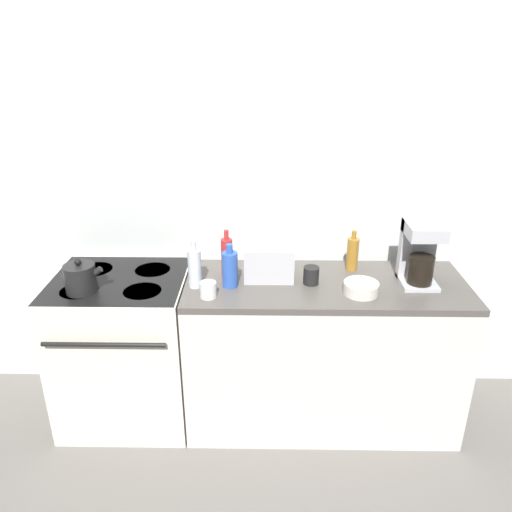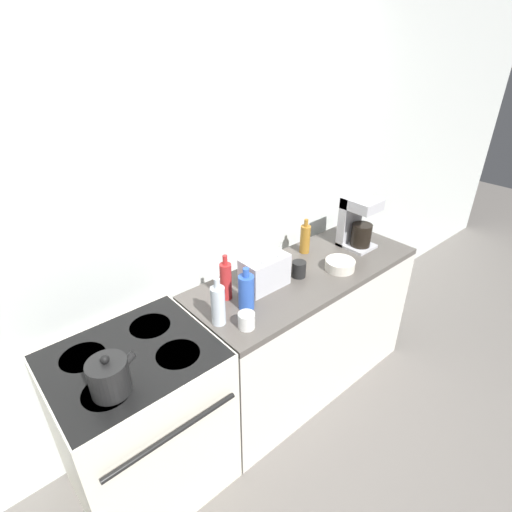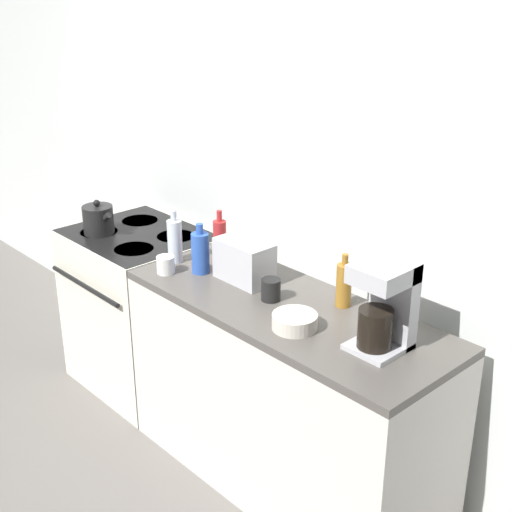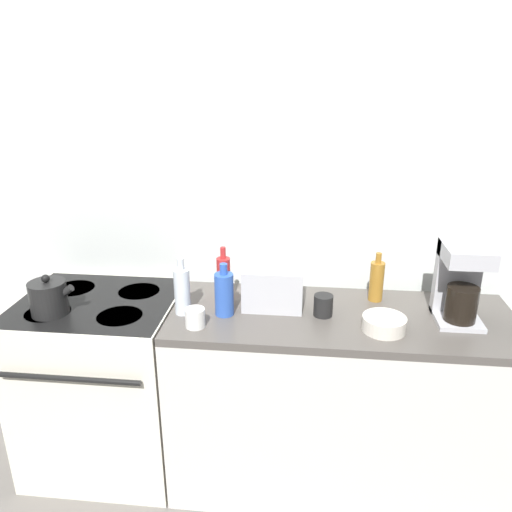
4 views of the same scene
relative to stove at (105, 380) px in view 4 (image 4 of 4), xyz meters
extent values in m
cube|color=silver|center=(0.60, 0.37, 0.84)|extent=(8.00, 0.05, 2.60)
cube|color=silver|center=(0.00, 0.00, -0.01)|extent=(0.74, 0.63, 0.90)
cube|color=black|center=(0.00, 0.00, 0.43)|extent=(0.72, 0.61, 0.02)
cylinder|color=black|center=(-0.17, -0.13, 0.43)|extent=(0.20, 0.20, 0.01)
cylinder|color=black|center=(0.17, -0.13, 0.43)|extent=(0.20, 0.20, 0.01)
cylinder|color=black|center=(-0.17, 0.13, 0.43)|extent=(0.20, 0.20, 0.01)
cylinder|color=black|center=(0.17, 0.13, 0.43)|extent=(0.20, 0.20, 0.01)
cylinder|color=black|center=(0.00, -0.34, 0.24)|extent=(0.63, 0.02, 0.02)
cube|color=silver|center=(1.14, -0.02, -0.03)|extent=(1.53, 0.59, 0.86)
cube|color=#514C47|center=(1.14, -0.02, 0.42)|extent=(1.53, 0.59, 0.04)
cylinder|color=black|center=(-0.15, -0.14, 0.51)|extent=(0.16, 0.16, 0.15)
sphere|color=black|center=(-0.15, -0.14, 0.61)|extent=(0.04, 0.04, 0.04)
cylinder|color=black|center=(-0.07, -0.14, 0.54)|extent=(0.09, 0.03, 0.08)
cube|color=#BCBCC1|center=(0.83, 0.02, 0.53)|extent=(0.27, 0.15, 0.19)
cube|color=black|center=(0.78, 0.02, 0.62)|extent=(0.03, 0.11, 0.01)
cube|color=black|center=(0.88, 0.02, 0.62)|extent=(0.03, 0.11, 0.01)
cube|color=#B7B7BC|center=(1.63, -0.02, 0.45)|extent=(0.19, 0.21, 0.02)
cube|color=#B7B7BC|center=(1.63, 0.05, 0.61)|extent=(0.19, 0.06, 0.34)
cube|color=#B7B7BC|center=(1.63, -0.02, 0.75)|extent=(0.19, 0.21, 0.07)
cylinder|color=black|center=(1.63, -0.05, 0.53)|extent=(0.13, 0.13, 0.15)
cylinder|color=#2D56B7|center=(0.62, -0.07, 0.53)|extent=(0.08, 0.08, 0.19)
cylinder|color=#2D56B7|center=(0.62, -0.07, 0.65)|extent=(0.03, 0.03, 0.05)
cylinder|color=#9E6B23|center=(1.30, 0.15, 0.53)|extent=(0.07, 0.07, 0.19)
cylinder|color=#9E6B23|center=(1.30, 0.15, 0.65)|extent=(0.03, 0.03, 0.05)
cylinder|color=#B72828|center=(0.60, 0.07, 0.54)|extent=(0.06, 0.06, 0.21)
cylinder|color=#B72828|center=(0.60, 0.07, 0.68)|extent=(0.03, 0.03, 0.05)
cylinder|color=silver|center=(0.44, -0.07, 0.54)|extent=(0.07, 0.07, 0.21)
cylinder|color=silver|center=(0.44, -0.07, 0.67)|extent=(0.03, 0.03, 0.05)
cylinder|color=black|center=(1.06, -0.03, 0.49)|extent=(0.08, 0.08, 0.10)
cylinder|color=white|center=(0.52, -0.19, 0.48)|extent=(0.08, 0.08, 0.08)
cylinder|color=beige|center=(1.31, -0.14, 0.47)|extent=(0.18, 0.18, 0.06)
camera|label=1|loc=(0.80, -2.44, 1.65)|focal=35.00mm
camera|label=2|loc=(-0.45, -1.39, 1.70)|focal=28.00mm
camera|label=3|loc=(3.03, -1.94, 1.79)|focal=50.00mm
camera|label=4|loc=(0.97, -2.02, 1.46)|focal=35.00mm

